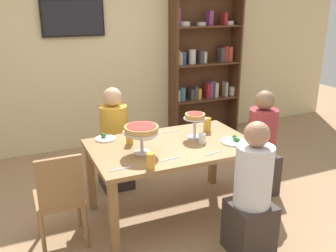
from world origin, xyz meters
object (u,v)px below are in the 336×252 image
object	(u,v)px
salad_plate_far_diner	(143,135)
cutlery_spare_fork	(170,159)
salad_plate_spare	(105,138)
cutlery_knife_near	(171,131)
salad_plate_near_diner	(234,141)
cutlery_fork_far	(214,153)
cutlery_fork_near	(200,125)
diner_far_left	(115,146)
cutlery_knife_far	(120,169)
television	(73,18)
deep_dish_pizza_stand	(142,131)
chair_head_west	(60,196)
diner_near_right	(252,199)
beer_glass_amber_tall	(130,136)
water_glass_clear_near	(202,138)
diner_head_east	(261,151)
bookshelf	(204,64)
personal_pizza_stand	(195,119)
dining_table	(172,153)
beer_glass_amber_spare	(207,125)
beer_glass_amber_short	(151,161)

from	to	relation	value
salad_plate_far_diner	cutlery_spare_fork	world-z (taller)	salad_plate_far_diner
salad_plate_spare	cutlery_knife_near	size ratio (longest dim) A/B	1.12
salad_plate_near_diner	cutlery_fork_far	size ratio (longest dim) A/B	1.38
cutlery_fork_near	cutlery_spare_fork	distance (m)	0.95
diner_far_left	cutlery_knife_far	distance (m)	1.17
television	cutlery_fork_far	distance (m)	2.76
television	cutlery_spare_fork	world-z (taller)	television
cutlery_spare_fork	cutlery_knife_far	bearing A→B (deg)	175.36
cutlery_spare_fork	television	bearing A→B (deg)	89.62
deep_dish_pizza_stand	cutlery_knife_far	size ratio (longest dim) A/B	1.82
chair_head_west	cutlery_spare_fork	xyz separation A→B (m)	(0.90, -0.21, 0.26)
salad_plate_spare	diner_near_right	bearing A→B (deg)	-52.62
deep_dish_pizza_stand	beer_glass_amber_tall	bearing A→B (deg)	95.91
diner_near_right	cutlery_fork_near	bearing A→B (deg)	-7.11
chair_head_west	water_glass_clear_near	xyz separation A→B (m)	(1.33, 0.01, 0.30)
cutlery_knife_far	diner_head_east	bearing A→B (deg)	9.19
bookshelf	cutlery_knife_far	bearing A→B (deg)	-131.19
chair_head_west	cutlery_knife_far	distance (m)	0.57
cutlery_knife_far	television	bearing A→B (deg)	83.84
television	beer_glass_amber_tall	world-z (taller)	television
salad_plate_near_diner	cutlery_knife_far	xyz separation A→B (m)	(-1.16, -0.14, -0.01)
bookshelf	cutlery_knife_near	xyz separation A→B (m)	(-1.31, -1.68, -0.36)
salad_plate_far_diner	cutlery_knife_near	world-z (taller)	salad_plate_far_diner
cutlery_spare_fork	salad_plate_near_diner	bearing A→B (deg)	1.76
personal_pizza_stand	cutlery_fork_near	bearing A→B (deg)	53.72
dining_table	television	distance (m)	2.45
bookshelf	dining_table	bearing A→B (deg)	-125.65
television	cutlery_knife_near	distance (m)	2.15
bookshelf	beer_glass_amber_tall	distance (m)	2.59
television	salad_plate_spare	xyz separation A→B (m)	(-0.08, -1.72, -1.05)
diner_far_left	beer_glass_amber_spare	distance (m)	1.06
beer_glass_amber_spare	salad_plate_near_diner	bearing A→B (deg)	-78.42
diner_head_east	beer_glass_amber_spare	distance (m)	0.68
bookshelf	salad_plate_spare	bearing A→B (deg)	-140.64
beer_glass_amber_short	water_glass_clear_near	distance (m)	0.73
water_glass_clear_near	beer_glass_amber_spare	bearing A→B (deg)	52.58
dining_table	deep_dish_pizza_stand	size ratio (longest dim) A/B	4.65
salad_plate_spare	beer_glass_amber_tall	size ratio (longest dim) A/B	1.38
diner_far_left	beer_glass_amber_short	xyz separation A→B (m)	(-0.04, -1.20, 0.32)
cutlery_fork_far	salad_plate_near_diner	bearing A→B (deg)	13.67
dining_table	water_glass_clear_near	size ratio (longest dim) A/B	16.12
chair_head_west	cutlery_knife_near	distance (m)	1.29
chair_head_west	television	bearing A→B (deg)	74.75
television	beer_glass_amber_short	size ratio (longest dim) A/B	6.05
bookshelf	salad_plate_far_diner	xyz separation A→B (m)	(-1.63, -1.71, -0.35)
cutlery_spare_fork	beer_glass_amber_spare	bearing A→B (deg)	30.49
cutlery_knife_near	cutlery_knife_far	world-z (taller)	same
bookshelf	beer_glass_amber_tall	xyz separation A→B (m)	(-1.80, -1.84, -0.29)
television	deep_dish_pizza_stand	world-z (taller)	television
personal_pizza_stand	salad_plate_near_diner	xyz separation A→B (m)	(0.28, -0.27, -0.18)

